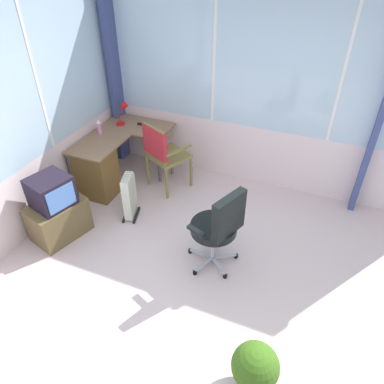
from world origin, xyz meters
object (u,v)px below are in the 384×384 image
(potted_plant, at_px, (255,367))
(desk_lamp, at_px, (125,110))
(desk, at_px, (100,167))
(tv_on_stand, at_px, (56,211))
(tv_remote, at_px, (142,124))
(wooden_armchair, at_px, (161,150))
(office_chair, at_px, (219,225))
(space_heater, at_px, (130,196))
(spray_bottle, at_px, (99,127))

(potted_plant, bearing_deg, desk_lamp, 45.75)
(desk, height_order, tv_on_stand, tv_on_stand)
(tv_remote, height_order, wooden_armchair, wooden_armchair)
(potted_plant, bearing_deg, office_chair, 31.84)
(desk, height_order, potted_plant, desk)
(desk_lamp, relative_size, space_heater, 0.53)
(tv_on_stand, bearing_deg, tv_remote, -7.35)
(desk, distance_m, potted_plant, 3.26)
(desk, xyz_separation_m, desk_lamp, (0.77, -0.01, 0.53))
(desk, bearing_deg, tv_remote, -18.59)
(office_chair, xyz_separation_m, potted_plant, (-1.15, -0.71, -0.33))
(desk, distance_m, space_heater, 0.72)
(desk_lamp, xyz_separation_m, spray_bottle, (-0.43, 0.16, -0.10))
(potted_plant, bearing_deg, desk, 55.54)
(spray_bottle, relative_size, potted_plant, 0.45)
(spray_bottle, bearing_deg, wooden_armchair, -87.38)
(spray_bottle, xyz_separation_m, potted_plant, (-2.18, -2.84, -0.57))
(office_chair, bearing_deg, desk, 70.52)
(potted_plant, bearing_deg, tv_remote, 42.61)
(desk, xyz_separation_m, tv_remote, (0.79, -0.27, 0.34))
(tv_remote, bearing_deg, office_chair, -128.40)
(office_chair, distance_m, space_heater, 1.42)
(potted_plant, bearing_deg, wooden_armchair, 40.85)
(spray_bottle, distance_m, tv_on_stand, 1.39)
(wooden_armchair, relative_size, potted_plant, 2.11)
(spray_bottle, distance_m, office_chair, 2.38)
(tv_on_stand, bearing_deg, office_chair, -82.31)
(desk_lamp, xyz_separation_m, wooden_armchair, (-0.39, -0.76, -0.29))
(desk_lamp, height_order, potted_plant, desk_lamp)
(desk_lamp, bearing_deg, space_heater, -149.35)
(office_chair, xyz_separation_m, space_heater, (0.39, 1.33, -0.28))
(wooden_armchair, height_order, potted_plant, wooden_armchair)
(space_heater, bearing_deg, spray_bottle, 51.25)
(desk, bearing_deg, spray_bottle, 24.92)
(tv_remote, bearing_deg, desk_lamp, 97.83)
(office_chair, relative_size, potted_plant, 2.12)
(space_heater, xyz_separation_m, potted_plant, (-1.54, -2.04, -0.05))
(tv_on_stand, height_order, potted_plant, tv_on_stand)
(wooden_armchair, bearing_deg, tv_on_stand, 151.41)
(desk, xyz_separation_m, tv_on_stand, (-0.96, -0.04, -0.03))
(spray_bottle, bearing_deg, office_chair, -115.84)
(tv_remote, height_order, potted_plant, tv_remote)
(office_chair, relative_size, space_heater, 1.65)
(wooden_armchair, xyz_separation_m, tv_on_stand, (-1.34, 0.73, -0.27))
(wooden_armchair, height_order, tv_on_stand, wooden_armchair)
(desk_lamp, relative_size, spray_bottle, 1.51)
(tv_on_stand, bearing_deg, spray_bottle, 8.55)
(wooden_armchair, distance_m, space_heater, 0.77)
(desk_lamp, bearing_deg, desk, 179.39)
(tv_remote, relative_size, tv_on_stand, 0.18)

